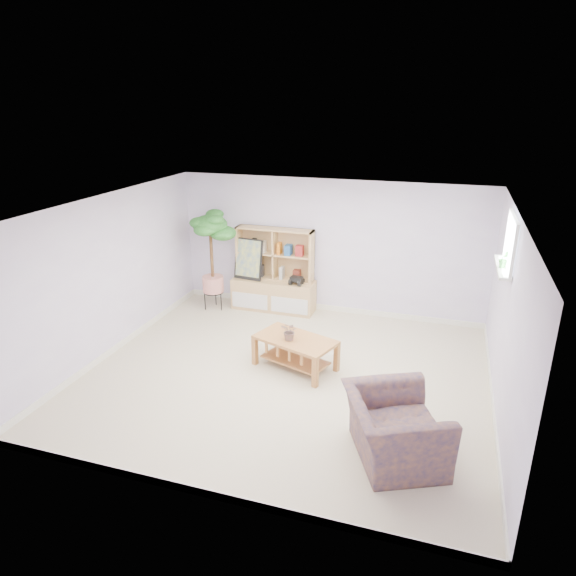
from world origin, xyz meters
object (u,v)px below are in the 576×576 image
(floor_tree, at_px, (212,261))
(armchair, at_px, (394,425))
(coffee_table, at_px, (295,353))
(storage_unit, at_px, (273,270))

(floor_tree, distance_m, armchair, 4.94)
(coffee_table, relative_size, armchair, 1.03)
(storage_unit, height_order, coffee_table, storage_unit)
(coffee_table, relative_size, floor_tree, 0.62)
(storage_unit, distance_m, coffee_table, 2.30)
(storage_unit, relative_size, floor_tree, 0.83)
(storage_unit, bearing_deg, coffee_table, -62.78)
(storage_unit, distance_m, floor_tree, 1.12)
(storage_unit, relative_size, armchair, 1.38)
(floor_tree, height_order, armchair, floor_tree)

